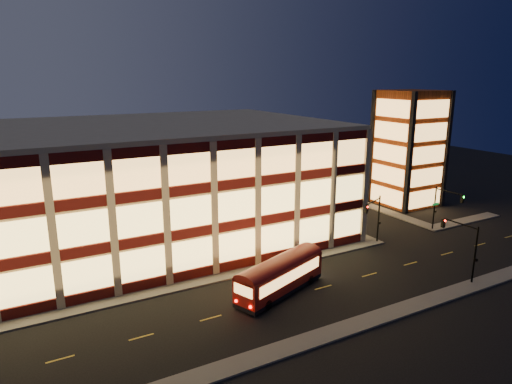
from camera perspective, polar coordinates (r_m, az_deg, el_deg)
ground at (r=46.29m, az=-6.40°, el=-11.56°), size 200.00×200.00×0.00m
sidewalk_office_south at (r=46.18m, az=-10.40°, el=-11.68°), size 54.00×2.00×0.15m
sidewalk_office_east at (r=70.66m, az=5.50°, el=-2.23°), size 2.00×30.00×0.15m
sidewalk_tower_south at (r=71.24m, az=24.42°, el=-3.35°), size 14.00×2.00×0.15m
sidewalk_tower_west at (r=77.23m, az=12.24°, el=-1.05°), size 2.00×30.00×0.15m
sidewalk_near at (r=36.13m, az=2.14°, el=-19.44°), size 100.00×2.00×0.15m
office_building at (r=58.40m, az=-15.73°, el=1.04°), size 50.45×30.45×14.50m
stair_tower at (r=76.01m, az=18.51°, el=5.17°), size 8.60×8.60×18.00m
traffic_signal_far at (r=56.60m, az=14.58°, el=-2.59°), size 3.79×1.87×6.00m
traffic_signal_right at (r=64.20m, az=22.46°, el=-1.25°), size 1.20×4.37×6.00m
traffic_signal_near at (r=50.54m, az=24.48°, el=-5.49°), size 0.32×4.45×6.00m
trolley_bus at (r=43.91m, az=3.03°, el=-10.15°), size 10.71×6.14×3.54m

